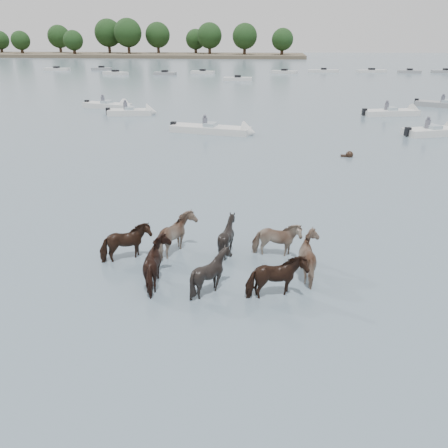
# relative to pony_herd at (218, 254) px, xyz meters

# --- Properties ---
(ground) EXTENTS (400.00, 400.00, 0.00)m
(ground) POSITION_rel_pony_herd_xyz_m (-0.07, 0.07, -0.56)
(ground) COLOR slate
(ground) RESTS_ON ground
(shoreline) EXTENTS (160.00, 30.00, 1.00)m
(shoreline) POSITION_rel_pony_herd_xyz_m (-70.07, 150.07, -0.06)
(shoreline) COLOR #4C4233
(shoreline) RESTS_ON ground
(pony_herd) EXTENTS (7.54, 3.96, 1.43)m
(pony_herd) POSITION_rel_pony_herd_xyz_m (0.00, 0.00, 0.00)
(pony_herd) COLOR black
(pony_herd) RESTS_ON ground
(swimming_pony) EXTENTS (0.72, 0.44, 0.44)m
(swimming_pony) POSITION_rel_pony_herd_xyz_m (5.89, 14.54, -0.46)
(swimming_pony) COLOR black
(swimming_pony) RESTS_ON ground
(motorboat_a) EXTENTS (4.65, 2.42, 1.92)m
(motorboat_a) POSITION_rel_pony_herd_xyz_m (-11.00, 27.91, -0.33)
(motorboat_a) COLOR silver
(motorboat_a) RESTS_ON ground
(motorboat_b) EXTENTS (6.61, 2.78, 1.92)m
(motorboat_b) POSITION_rel_pony_herd_xyz_m (-2.46, 20.46, -0.34)
(motorboat_b) COLOR silver
(motorboat_b) RESTS_ON ground
(motorboat_c) EXTENTS (5.65, 2.93, 1.92)m
(motorboat_c) POSITION_rel_pony_herd_xyz_m (12.48, 30.48, -0.33)
(motorboat_c) COLOR silver
(motorboat_c) RESTS_ON ground
(motorboat_d) EXTENTS (4.81, 3.15, 1.92)m
(motorboat_d) POSITION_rel_pony_herd_xyz_m (13.41, 21.94, -0.33)
(motorboat_d) COLOR silver
(motorboat_d) RESTS_ON ground
(motorboat_f) EXTENTS (5.54, 2.92, 1.92)m
(motorboat_f) POSITION_rel_pony_herd_xyz_m (-14.52, 31.36, -0.33)
(motorboat_f) COLOR silver
(motorboat_f) RESTS_ON ground
(distant_flotilla) EXTENTS (105.50, 23.05, 0.93)m
(distant_flotilla) POSITION_rel_pony_herd_xyz_m (0.88, 77.12, -0.30)
(distant_flotilla) COLOR gray
(distant_flotilla) RESTS_ON ground
(treeline) EXTENTS (147.82, 21.30, 12.51)m
(treeline) POSITION_rel_pony_herd_xyz_m (-69.03, 151.35, 6.11)
(treeline) COLOR #382619
(treeline) RESTS_ON ground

